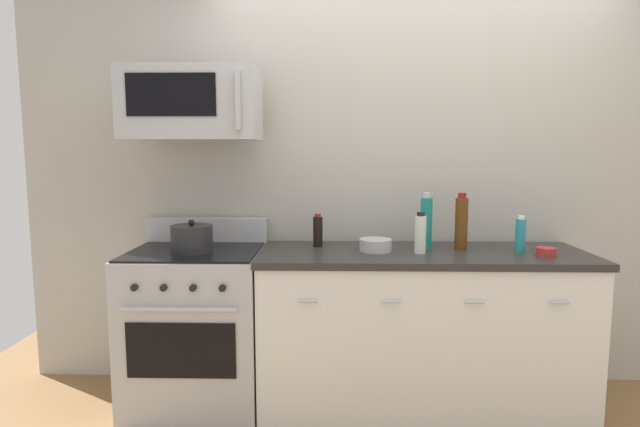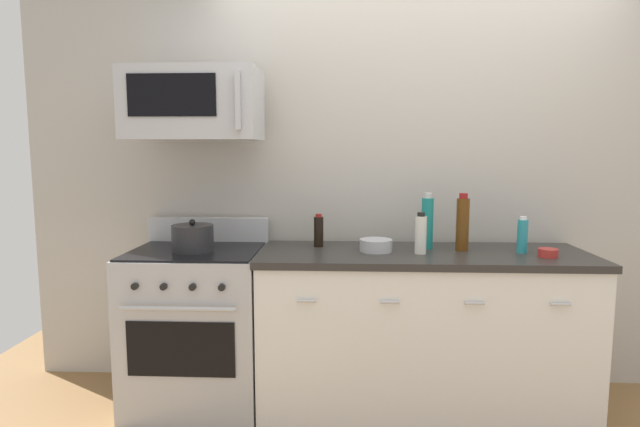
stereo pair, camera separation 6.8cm
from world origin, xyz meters
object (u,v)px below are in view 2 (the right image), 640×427
object	(u,v)px
bottle_soy_sauce_dark	(319,231)
bottle_sparkling_teal	(427,222)
bowl_red_small	(548,253)
range_oven	(198,325)
microwave	(194,104)
bottle_dish_soap	(523,236)
bowl_steel_prep	(376,245)
stockpot	(193,238)
bottle_wine_amber	(463,223)
bottle_vinegar_white	(421,234)

from	to	relation	value
bottle_soy_sauce_dark	bottle_sparkling_teal	bearing A→B (deg)	-2.86
bowl_red_small	bottle_soy_sauce_dark	bearing A→B (deg)	168.84
bottle_soy_sauce_dark	bowl_red_small	world-z (taller)	bottle_soy_sauce_dark
range_oven	bottle_soy_sauce_dark	bearing A→B (deg)	10.93
range_oven	microwave	size ratio (longest dim) A/B	1.44
bottle_dish_soap	bottle_sparkling_teal	distance (m)	0.53
bowl_red_small	bowl_steel_prep	bearing A→B (deg)	172.98
range_oven	bottle_soy_sauce_dark	size ratio (longest dim) A/B	5.45
range_oven	microwave	bearing A→B (deg)	89.71
bowl_steel_prep	stockpot	world-z (taller)	stockpot
range_oven	bottle_wine_amber	size ratio (longest dim) A/B	3.24
bottle_soy_sauce_dark	bottle_wine_amber	bearing A→B (deg)	-5.94
bottle_wine_amber	bottle_sparkling_teal	xyz separation A→B (m)	(-0.19, 0.05, -0.00)
bottle_sparkling_teal	bowl_red_small	size ratio (longest dim) A/B	3.15
range_oven	stockpot	world-z (taller)	stockpot
bottle_vinegar_white	bowl_steel_prep	distance (m)	0.26
bottle_wine_amber	bowl_red_small	world-z (taller)	bottle_wine_amber
bottle_dish_soap	bottle_soy_sauce_dark	xyz separation A→B (m)	(-1.15, 0.14, -0.00)
bottle_wine_amber	bottle_soy_sauce_dark	distance (m)	0.83
bottle_wine_amber	bottle_soy_sauce_dark	world-z (taller)	bottle_wine_amber
bottle_vinegar_white	bowl_steel_prep	world-z (taller)	bottle_vinegar_white
microwave	bowl_steel_prep	world-z (taller)	microwave
range_oven	stockpot	size ratio (longest dim) A/B	4.58
range_oven	bowl_steel_prep	world-z (taller)	range_oven
bottle_sparkling_teal	bowl_red_small	bearing A→B (deg)	-19.29
bottle_dish_soap	bottle_vinegar_white	size ratio (longest dim) A/B	0.89
bottle_dish_soap	bowl_red_small	world-z (taller)	bottle_dish_soap
microwave	bottle_sparkling_teal	bearing A→B (deg)	2.54
range_oven	bottle_soy_sauce_dark	xyz separation A→B (m)	(0.71, 0.14, 0.54)
bottle_sparkling_teal	bottle_vinegar_white	distance (m)	0.17
bottle_soy_sauce_dark	bottle_sparkling_teal	distance (m)	0.64
bottle_vinegar_white	bowl_red_small	bearing A→B (deg)	-4.90
microwave	bottle_vinegar_white	distance (m)	1.47
bowl_steel_prep	bottle_wine_amber	bearing A→B (deg)	5.52
bottle_wine_amber	bowl_red_small	xyz separation A→B (m)	(0.42, -0.16, -0.13)
bowl_steel_prep	stockpot	bearing A→B (deg)	-176.94
bowl_red_small	bottle_vinegar_white	bearing A→B (deg)	175.10
bottle_soy_sauce_dark	stockpot	size ratio (longest dim) A/B	0.84
microwave	bottle_soy_sauce_dark	distance (m)	1.02
bottle_soy_sauce_dark	bowl_steel_prep	xyz separation A→B (m)	(0.33, -0.13, -0.06)
bottle_soy_sauce_dark	microwave	bearing A→B (deg)	-172.62
range_oven	bottle_sparkling_teal	distance (m)	1.48
bottle_wine_amber	bottle_soy_sauce_dark	size ratio (longest dim) A/B	1.68
bottle_sparkling_teal	bowl_red_small	distance (m)	0.66
microwave	bottle_vinegar_white	world-z (taller)	microwave
bowl_red_small	stockpot	bearing A→B (deg)	178.32
bottle_vinegar_white	bowl_steel_prep	xyz separation A→B (m)	(-0.24, 0.06, -0.07)
microwave	bottle_soy_sauce_dark	bearing A→B (deg)	7.38
bottle_soy_sauce_dark	bottle_vinegar_white	xyz separation A→B (m)	(0.58, -0.19, 0.02)
bottle_wine_amber	range_oven	bearing A→B (deg)	-178.13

